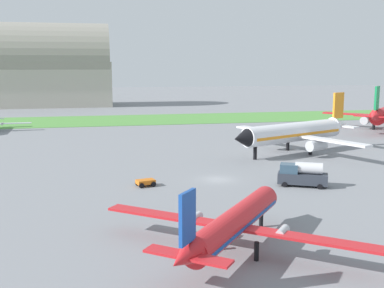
# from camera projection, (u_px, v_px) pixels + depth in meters

# --- Properties ---
(ground_plane) EXTENTS (600.00, 600.00, 0.00)m
(ground_plane) POSITION_uv_depth(u_px,v_px,m) (217.00, 180.00, 67.28)
(ground_plane) COLOR gray
(grass_taxiway_strip) EXTENTS (360.00, 28.00, 0.08)m
(grass_taxiway_strip) POSITION_uv_depth(u_px,v_px,m) (151.00, 119.00, 142.56)
(grass_taxiway_strip) COLOR #549342
(grass_taxiway_strip) RESTS_ON ground_plane
(airplane_midfield_jet) EXTENTS (28.65, 28.79, 10.82)m
(airplane_midfield_jet) POSITION_uv_depth(u_px,v_px,m) (296.00, 132.00, 86.99)
(airplane_midfield_jet) COLOR white
(airplane_midfield_jet) RESTS_ON ground_plane
(airplane_foreground_turboprop) EXTENTS (20.89, 18.62, 7.61)m
(airplane_foreground_turboprop) POSITION_uv_depth(u_px,v_px,m) (234.00, 222.00, 40.45)
(airplane_foreground_turboprop) COLOR red
(airplane_foreground_turboprop) RESTS_ON ground_plane
(fuel_truck_near_gate) EXTENTS (6.89, 5.02, 3.29)m
(fuel_truck_near_gate) POSITION_uv_depth(u_px,v_px,m) (302.00, 175.00, 63.41)
(fuel_truck_near_gate) COLOR #2D333D
(fuel_truck_near_gate) RESTS_ON ground_plane
(baggage_cart_midfield) EXTENTS (2.73, 2.27, 0.90)m
(baggage_cart_midfield) POSITION_uv_depth(u_px,v_px,m) (146.00, 182.00, 63.45)
(baggage_cart_midfield) COLOR orange
(baggage_cart_midfield) RESTS_ON ground_plane
(hangar_distant) EXTENTS (60.44, 25.77, 32.78)m
(hangar_distant) POSITION_uv_depth(u_px,v_px,m) (33.00, 67.00, 186.97)
(hangar_distant) COLOR #B2AD9E
(hangar_distant) RESTS_ON ground_plane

